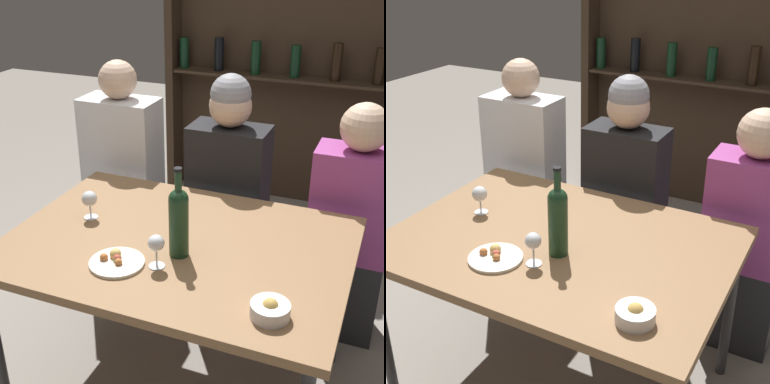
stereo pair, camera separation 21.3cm
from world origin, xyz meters
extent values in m
plane|color=gray|center=(0.00, 0.00, 0.00)|extent=(10.00, 10.00, 0.00)
cube|color=olive|center=(0.00, 0.00, 0.73)|extent=(1.32, 0.96, 0.04)
cylinder|color=#2D2D30|center=(-0.60, 0.42, 0.36)|extent=(0.04, 0.04, 0.71)
cylinder|color=#2D2D30|center=(0.60, 0.42, 0.36)|extent=(0.04, 0.04, 0.71)
cube|color=#38281C|center=(0.00, 2.10, 1.06)|extent=(1.81, 0.02, 2.12)
cube|color=#38281C|center=(-0.90, 1.99, 1.06)|extent=(0.06, 0.18, 2.12)
cube|color=#38281C|center=(0.00, 1.99, 0.95)|extent=(1.73, 0.18, 0.02)
cylinder|color=black|center=(-0.82, 1.99, 1.07)|extent=(0.07, 0.07, 0.22)
cylinder|color=black|center=(-0.55, 2.00, 1.08)|extent=(0.07, 0.07, 0.23)
cylinder|color=black|center=(-0.28, 1.99, 1.07)|extent=(0.07, 0.07, 0.23)
cylinder|color=black|center=(0.00, 1.99, 1.07)|extent=(0.07, 0.07, 0.22)
cylinder|color=black|center=(0.27, 1.99, 1.08)|extent=(0.07, 0.07, 0.25)
cylinder|color=#19381E|center=(0.04, -0.09, 0.87)|extent=(0.07, 0.07, 0.23)
sphere|color=#19381E|center=(0.04, -0.09, 0.98)|extent=(0.07, 0.07, 0.07)
cylinder|color=#19381E|center=(0.04, -0.09, 1.03)|extent=(0.03, 0.03, 0.11)
cylinder|color=black|center=(0.04, -0.09, 1.09)|extent=(0.03, 0.03, 0.01)
cylinder|color=silver|center=(-0.42, 0.04, 0.75)|extent=(0.06, 0.06, 0.00)
cylinder|color=silver|center=(-0.42, 0.04, 0.79)|extent=(0.01, 0.01, 0.07)
sphere|color=silver|center=(-0.42, 0.04, 0.84)|extent=(0.07, 0.07, 0.07)
cylinder|color=silver|center=(0.00, -0.19, 0.75)|extent=(0.06, 0.06, 0.00)
cylinder|color=silver|center=(0.00, -0.19, 0.79)|extent=(0.01, 0.01, 0.08)
sphere|color=silver|center=(0.00, -0.19, 0.85)|extent=(0.06, 0.06, 0.06)
cylinder|color=silver|center=(-0.14, -0.23, 0.76)|extent=(0.20, 0.20, 0.01)
sphere|color=#C67038|center=(-0.19, -0.24, 0.77)|extent=(0.03, 0.03, 0.03)
sphere|color=#E5BC66|center=(-0.16, -0.21, 0.78)|extent=(0.04, 0.04, 0.04)
sphere|color=#C67038|center=(-0.12, -0.25, 0.77)|extent=(0.03, 0.03, 0.03)
sphere|color=#99B256|center=(-0.14, -0.23, 0.77)|extent=(0.03, 0.03, 0.03)
sphere|color=#B74C3D|center=(-0.14, -0.23, 0.77)|extent=(0.03, 0.03, 0.03)
cylinder|color=white|center=(0.45, -0.31, 0.77)|extent=(0.13, 0.13, 0.05)
sphere|color=gold|center=(0.45, -0.31, 0.79)|extent=(0.05, 0.05, 0.05)
cube|color=#26262B|center=(-0.62, 0.67, 0.23)|extent=(0.36, 0.22, 0.45)
cube|color=white|center=(-0.62, 0.67, 0.77)|extent=(0.40, 0.22, 0.63)
sphere|color=beige|center=(-0.62, 0.67, 1.18)|extent=(0.20, 0.20, 0.20)
cube|color=#26262B|center=(-0.02, 0.67, 0.23)|extent=(0.35, 0.22, 0.45)
cube|color=black|center=(-0.02, 0.67, 0.73)|extent=(0.38, 0.22, 0.56)
sphere|color=beige|center=(-0.02, 0.67, 1.11)|extent=(0.20, 0.20, 0.20)
sphere|color=gray|center=(-0.02, 0.67, 1.17)|extent=(0.19, 0.19, 0.19)
cube|color=#26262B|center=(0.59, 0.67, 0.23)|extent=(0.35, 0.22, 0.45)
cube|color=#9E3F8C|center=(0.59, 0.67, 0.71)|extent=(0.39, 0.22, 0.53)
sphere|color=beige|center=(0.59, 0.67, 1.08)|extent=(0.22, 0.22, 0.22)
camera|label=1|loc=(0.73, -1.64, 1.82)|focal=50.00mm
camera|label=2|loc=(0.92, -1.55, 1.82)|focal=50.00mm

